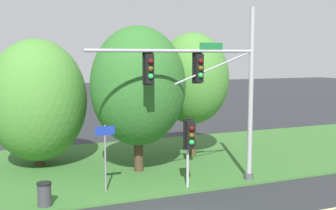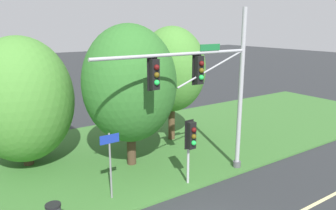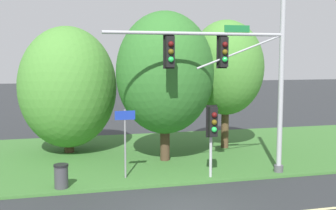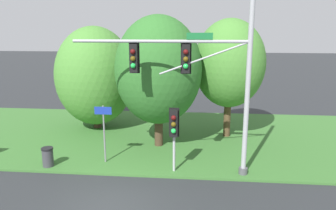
{
  "view_description": "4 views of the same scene",
  "coord_description": "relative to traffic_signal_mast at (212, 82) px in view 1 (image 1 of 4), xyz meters",
  "views": [
    {
      "loc": [
        -5.55,
        -13.12,
        5.8
      ],
      "look_at": [
        1.79,
        4.5,
        3.6
      ],
      "focal_mm": 45.0,
      "sensor_mm": 36.0,
      "label": 1
    },
    {
      "loc": [
        -6.4,
        -7.82,
        7.23
      ],
      "look_at": [
        1.76,
        4.18,
        3.64
      ],
      "focal_mm": 35.0,
      "sensor_mm": 36.0,
      "label": 2
    },
    {
      "loc": [
        -3.91,
        -13.12,
        5.0
      ],
      "look_at": [
        0.54,
        4.03,
        3.08
      ],
      "focal_mm": 45.0,
      "sensor_mm": 36.0,
      "label": 3
    },
    {
      "loc": [
        3.22,
        -10.98,
        6.6
      ],
      "look_at": [
        1.75,
        4.28,
        2.97
      ],
      "focal_mm": 35.0,
      "sensor_mm": 36.0,
      "label": 4
    }
  ],
  "objects": [
    {
      "name": "tree_nearest_road",
      "position": [
        -6.75,
        6.37,
        -1.13
      ],
      "size": [
        5.07,
        5.07,
        6.63
      ],
      "color": "#423021",
      "rests_on": "grass_verge"
    },
    {
      "name": "route_sign_post",
      "position": [
        -4.61,
        0.76,
        -2.75
      ],
      "size": [
        0.84,
        0.08,
        2.87
      ],
      "color": "slate",
      "rests_on": "grass_verge"
    },
    {
      "name": "traffic_signal_mast",
      "position": [
        0.0,
        0.0,
        0.0
      ],
      "size": [
        7.8,
        0.49,
        7.91
      ],
      "color": "#9EA0A5",
      "rests_on": "grass_verge"
    },
    {
      "name": "grass_verge",
      "position": [
        -3.27,
        5.16,
        -4.63
      ],
      "size": [
        48.0,
        11.5,
        0.1
      ],
      "primitive_type": "cube",
      "color": "#386B2D",
      "rests_on": "ground"
    },
    {
      "name": "tree_behind_signpost",
      "position": [
        1.69,
        5.4,
        -0.14
      ],
      "size": [
        4.15,
        4.15,
        7.05
      ],
      "color": "#4C3823",
      "rests_on": "grass_verge"
    },
    {
      "name": "trash_bin",
      "position": [
        -7.2,
        -0.01,
        -4.11
      ],
      "size": [
        0.56,
        0.56,
        0.93
      ],
      "color": "#38383D",
      "rests_on": "grass_verge"
    },
    {
      "name": "pedestrian_signal_near_kerb",
      "position": [
        -1.13,
        -0.14,
        -2.39
      ],
      "size": [
        0.46,
        0.55,
        3.04
      ],
      "color": "#9EA0A5",
      "rests_on": "grass_verge"
    },
    {
      "name": "tree_left_of_mast",
      "position": [
        -2.26,
        3.38,
        -0.33
      ],
      "size": [
        4.69,
        4.69,
        7.2
      ],
      "color": "#423021",
      "rests_on": "grass_verge"
    }
  ]
}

